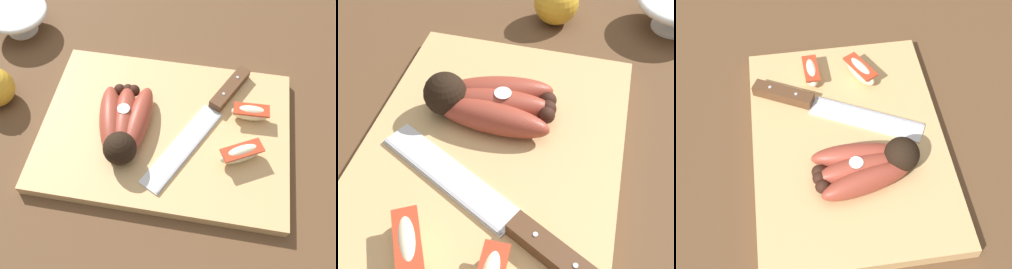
# 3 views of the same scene
# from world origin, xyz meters

# --- Properties ---
(ground_plane) EXTENTS (6.00, 6.00, 0.00)m
(ground_plane) POSITION_xyz_m (0.00, 0.00, 0.00)
(ground_plane) COLOR brown
(cutting_board) EXTENTS (0.40, 0.29, 0.02)m
(cutting_board) POSITION_xyz_m (-0.02, 0.00, 0.01)
(cutting_board) COLOR tan
(cutting_board) RESTS_ON ground_plane
(banana_bunch) EXTENTS (0.10, 0.16, 0.05)m
(banana_bunch) POSITION_xyz_m (0.05, 0.02, 0.04)
(banana_bunch) COLOR black
(banana_bunch) RESTS_ON cutting_board
(chefs_knife) EXTENTS (0.15, 0.26, 0.02)m
(chefs_knife) POSITION_xyz_m (-0.09, -0.05, 0.03)
(chefs_knife) COLOR silver
(chefs_knife) RESTS_ON cutting_board
(apple_wedge_near) EXTENTS (0.07, 0.05, 0.03)m
(apple_wedge_near) POSITION_xyz_m (-0.14, 0.04, 0.04)
(apple_wedge_near) COLOR beige
(apple_wedge_near) RESTS_ON cutting_board
(apple_wedge_middle) EXTENTS (0.06, 0.03, 0.03)m
(apple_wedge_middle) POSITION_xyz_m (-0.15, -0.04, 0.04)
(apple_wedge_middle) COLOR beige
(apple_wedge_middle) RESTS_ON cutting_board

